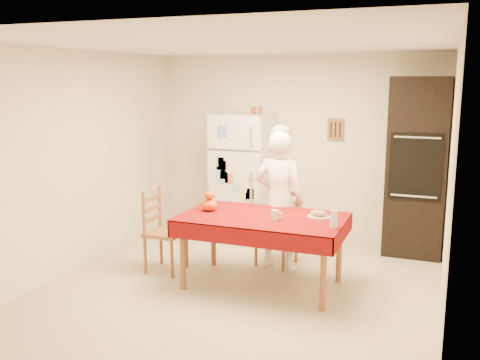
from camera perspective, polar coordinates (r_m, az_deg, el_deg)
The scene contains 17 objects.
floor at distance 5.72m, azimuth -0.38°, elevation -11.57°, with size 4.50×4.50×0.00m, color #C2AD8C.
room_shell at distance 5.32m, azimuth -0.38°, elevation 4.83°, with size 4.02×4.52×2.51m.
refrigerator at distance 7.39m, azimuth 0.30°, elevation 0.46°, with size 0.75×0.74×1.70m.
oven_cabinet at distance 6.93m, azimuth 18.34°, elevation 1.32°, with size 0.70×0.62×2.20m.
dining_table at distance 5.60m, azimuth 2.42°, elevation -4.56°, with size 1.70×1.00×0.76m.
chair_far at distance 6.36m, azimuth 4.19°, elevation -4.43°, with size 0.48×0.47×0.95m.
chair_left at distance 6.17m, azimuth -8.46°, elevation -5.02°, with size 0.40×0.42×0.95m.
seated_woman at distance 6.10m, azimuth 4.23°, elevation -2.21°, with size 0.59×0.39×1.61m, color white.
coffee_mug at distance 5.43m, azimuth 3.76°, elevation -3.75°, with size 0.08×0.08×0.10m, color silver.
pumpkin_lower at distance 5.80m, azimuth -3.26°, elevation -2.67°, with size 0.17×0.17×0.13m, color #DF5305.
pumpkin_upper at distance 5.77m, azimuth -3.27°, elevation -1.60°, with size 0.12×0.12×0.09m, color #E64A05.
wine_glass at distance 5.20m, azimuth 9.99°, elevation -4.12°, with size 0.07×0.07×0.18m, color silver.
bread_plate at distance 5.57m, azimuth 8.40°, elevation -3.92°, with size 0.24×0.24×0.02m, color silver.
bread_loaf at distance 5.56m, azimuth 8.41°, elevation -3.52°, with size 0.18×0.10×0.06m, color #9B7C4C.
spice_jar_left at distance 7.28m, azimuth 1.54°, elevation 7.44°, with size 0.05×0.05×0.10m, color brown.
spice_jar_mid at distance 7.29m, azimuth 1.41°, elevation 7.44°, with size 0.05×0.05×0.10m, color brown.
spice_jar_right at distance 7.25m, azimuth 2.22°, elevation 7.42°, with size 0.05×0.05×0.10m, color brown.
Camera 1 is at (1.95, -4.92, 2.17)m, focal length 40.00 mm.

